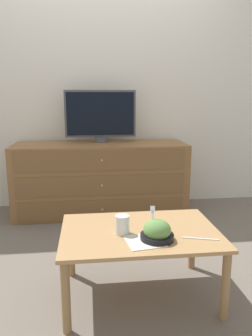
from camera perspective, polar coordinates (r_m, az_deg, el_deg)
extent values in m
plane|color=#70665B|center=(3.59, -4.25, -6.01)|extent=(12.00, 12.00, 0.00)
cube|color=white|center=(3.44, -4.63, 15.14)|extent=(12.00, 0.05, 2.60)
cube|color=olive|center=(3.22, -4.42, -1.81)|extent=(1.65, 0.52, 0.69)
cube|color=brown|center=(3.03, -4.14, -7.23)|extent=(1.51, 0.01, 0.18)
sphere|color=tan|center=(3.03, -4.13, -7.26)|extent=(0.02, 0.02, 0.02)
cube|color=brown|center=(2.96, -4.21, -3.04)|extent=(1.51, 0.01, 0.18)
sphere|color=tan|center=(2.96, -4.20, -3.07)|extent=(0.02, 0.02, 0.02)
cube|color=brown|center=(2.91, -4.28, 1.32)|extent=(1.51, 0.01, 0.18)
sphere|color=tan|center=(2.91, -4.27, 1.29)|extent=(0.02, 0.02, 0.02)
cylinder|color=#515156|center=(3.24, -4.41, 4.96)|extent=(0.12, 0.12, 0.05)
cube|color=#515156|center=(3.23, -4.49, 9.41)|extent=(0.69, 0.04, 0.45)
cube|color=black|center=(3.21, -4.47, 9.39)|extent=(0.65, 0.01, 0.41)
cube|color=tan|center=(1.86, 2.41, -11.06)|extent=(0.87, 0.61, 0.02)
cylinder|color=#9C7549|center=(1.70, -10.43, -21.26)|extent=(0.04, 0.04, 0.38)
cylinder|color=#9C7549|center=(1.83, 16.93, -19.10)|extent=(0.04, 0.04, 0.38)
cylinder|color=#9C7549|center=(2.17, -9.55, -13.50)|extent=(0.04, 0.04, 0.38)
cylinder|color=#9C7549|center=(2.26, 11.49, -12.39)|extent=(0.04, 0.04, 0.38)
cylinder|color=black|center=(1.74, 5.43, -11.86)|extent=(0.17, 0.17, 0.03)
ellipsoid|color=#66994C|center=(1.72, 5.45, -10.68)|extent=(0.14, 0.14, 0.11)
cube|color=white|center=(1.71, 4.74, -9.62)|extent=(0.02, 0.08, 0.13)
cube|color=white|center=(1.72, 4.66, -7.18)|extent=(0.03, 0.02, 0.03)
cylinder|color=#9E6638|center=(1.80, -0.66, -10.41)|extent=(0.07, 0.07, 0.06)
cylinder|color=white|center=(1.79, -0.66, -9.83)|extent=(0.08, 0.08, 0.10)
cube|color=silver|center=(1.72, 3.28, -12.61)|extent=(0.21, 0.21, 0.00)
cube|color=white|center=(1.79, 12.77, -11.91)|extent=(0.19, 0.06, 0.01)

